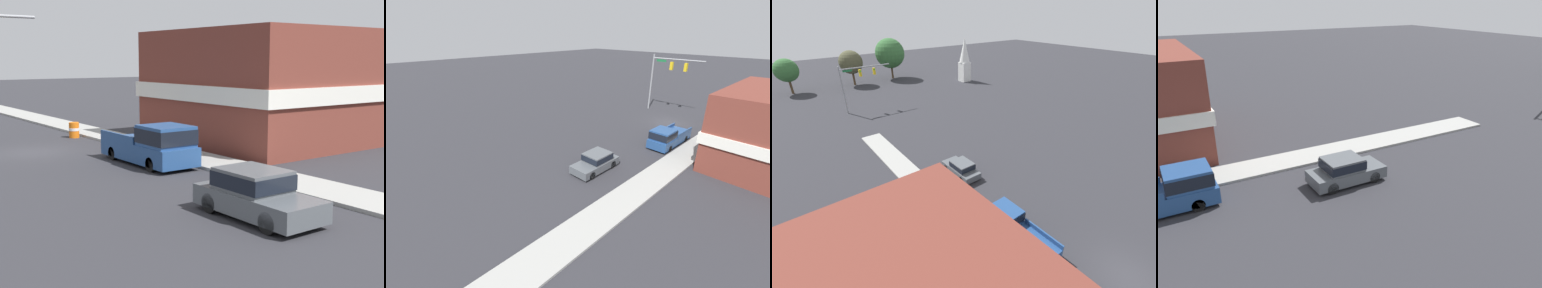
{
  "view_description": "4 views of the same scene",
  "coord_description": "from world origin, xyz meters",
  "views": [
    {
      "loc": [
        9.68,
        27.45,
        4.9
      ],
      "look_at": [
        -1.12,
        12.66,
        1.97
      ],
      "focal_mm": 50.0,
      "sensor_mm": 36.0,
      "label": 1
    },
    {
      "loc": [
        -13.85,
        30.21,
        10.92
      ],
      "look_at": [
        -0.11,
        16.43,
        2.22
      ],
      "focal_mm": 24.0,
      "sensor_mm": 36.0,
      "label": 2
    },
    {
      "loc": [
        -14.59,
        -1.89,
        15.13
      ],
      "look_at": [
        0.1,
        17.13,
        2.38
      ],
      "focal_mm": 24.0,
      "sensor_mm": 36.0,
      "label": 3
    },
    {
      "loc": [
        15.06,
        6.34,
        9.77
      ],
      "look_at": [
        -0.05,
        15.14,
        2.88
      ],
      "focal_mm": 35.0,
      "sensor_mm": 36.0,
      "label": 4
    }
  ],
  "objects": [
    {
      "name": "backdrop_tree_left_far",
      "position": [
        -11.04,
        58.71,
        4.56
      ],
      "size": [
        4.4,
        4.4,
        6.78
      ],
      "color": "#4C3823",
      "rests_on": "ground"
    },
    {
      "name": "car_lead",
      "position": [
        -1.42,
        15.6,
        0.79
      ],
      "size": [
        1.88,
        4.27,
        1.51
      ],
      "color": "black",
      "rests_on": "ground"
    },
    {
      "name": "backdrop_tree_center",
      "position": [
        10.13,
        58.52,
        5.8
      ],
      "size": [
        6.7,
        6.7,
        9.16
      ],
      "color": "#4C3823",
      "rests_on": "ground"
    },
    {
      "name": "ground_plane",
      "position": [
        0.0,
        0.0,
        0.0
      ],
      "size": [
        200.0,
        200.0,
        0.0
      ],
      "primitive_type": "plane",
      "color": "#2D2D33"
    },
    {
      "name": "far_signal_assembly",
      "position": [
        -3.1,
        40.68,
        5.41
      ],
      "size": [
        8.07,
        0.49,
        7.43
      ],
      "color": "gray",
      "rests_on": "ground"
    },
    {
      "name": "church_steeple",
      "position": [
        22.33,
        45.71,
        4.97
      ],
      "size": [
        2.33,
        2.33,
        9.49
      ],
      "color": "white",
      "rests_on": "ground"
    },
    {
      "name": "pickup_truck_parked",
      "position": [
        -3.28,
        6.75,
        0.96
      ],
      "size": [
        2.05,
        5.68,
        1.96
      ],
      "color": "black",
      "rests_on": "ground"
    },
    {
      "name": "backdrop_tree_left_mid",
      "position": [
        0.86,
        57.87,
        4.88
      ],
      "size": [
        4.89,
        4.89,
        7.35
      ],
      "color": "#4C3823",
      "rests_on": "ground"
    }
  ]
}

